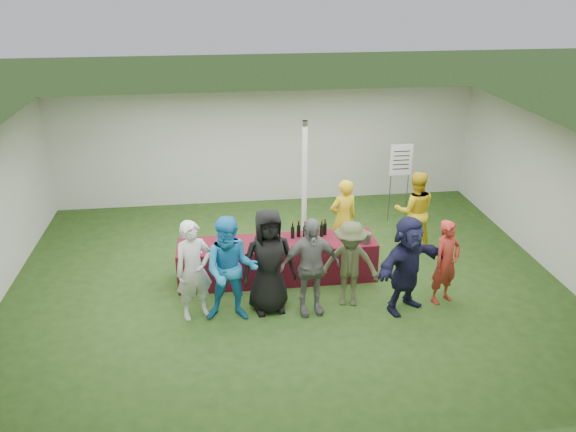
{
  "coord_description": "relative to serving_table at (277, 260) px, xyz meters",
  "views": [
    {
      "loc": [
        -1.12,
        -8.88,
        5.29
      ],
      "look_at": [
        0.05,
        0.16,
        1.25
      ],
      "focal_mm": 35.0,
      "sensor_mm": 36.0,
      "label": 1
    }
  ],
  "objects": [
    {
      "name": "dump_bucket",
      "position": [
        1.57,
        -0.22,
        0.46
      ],
      "size": [
        0.21,
        0.21,
        0.18
      ],
      "primitive_type": "cylinder",
      "color": "slate",
      "rests_on": "serving_table"
    },
    {
      "name": "customer_3",
      "position": [
        0.41,
        -1.17,
        0.48
      ],
      "size": [
        1.04,
        0.52,
        1.71
      ],
      "primitive_type": "imported",
      "rotation": [
        0.0,
        0.0,
        0.11
      ],
      "color": "slate",
      "rests_on": "ground"
    },
    {
      "name": "customer_0",
      "position": [
        -1.46,
        -1.06,
        0.48
      ],
      "size": [
        0.73,
        0.61,
        1.71
      ],
      "primitive_type": "imported",
      "rotation": [
        0.0,
        0.0,
        0.38
      ],
      "color": "silver",
      "rests_on": "ground"
    },
    {
      "name": "serving_table",
      "position": [
        0.0,
        0.0,
        0.0
      ],
      "size": [
        3.6,
        0.8,
        0.75
      ],
      "primitive_type": "cube",
      "color": "maroon",
      "rests_on": "ground"
    },
    {
      "name": "staff_back",
      "position": [
        2.87,
        0.86,
        0.46
      ],
      "size": [
        0.89,
        0.74,
        1.66
      ],
      "primitive_type": "imported",
      "rotation": [
        0.0,
        0.0,
        2.99
      ],
      "color": "gold",
      "rests_on": "ground"
    },
    {
      "name": "wine_glasses",
      "position": [
        -0.41,
        -0.26,
        0.49
      ],
      "size": [
        2.68,
        0.17,
        0.16
      ],
      "color": "silver",
      "rests_on": "serving_table"
    },
    {
      "name": "wine_bottles",
      "position": [
        0.62,
        0.14,
        0.5
      ],
      "size": [
        0.68,
        0.15,
        0.32
      ],
      "color": "black",
      "rests_on": "serving_table"
    },
    {
      "name": "customer_2",
      "position": [
        -0.25,
        -1.01,
        0.53
      ],
      "size": [
        0.96,
        0.69,
        1.82
      ],
      "primitive_type": "imported",
      "rotation": [
        0.0,
        0.0,
        0.14
      ],
      "color": "black",
      "rests_on": "ground"
    },
    {
      "name": "customer_4",
      "position": [
        1.11,
        -1.02,
        0.39
      ],
      "size": [
        1.11,
        0.81,
        1.53
      ],
      "primitive_type": "imported",
      "rotation": [
        0.0,
        0.0,
        -0.27
      ],
      "color": "#43492B",
      "rests_on": "ground"
    },
    {
      "name": "customer_6",
      "position": [
        2.74,
        -1.13,
        0.38
      ],
      "size": [
        0.65,
        0.55,
        1.5
      ],
      "primitive_type": "imported",
      "rotation": [
        0.0,
        0.0,
        0.43
      ],
      "color": "#A62C21",
      "rests_on": "ground"
    },
    {
      "name": "ground",
      "position": [
        0.15,
        -0.16,
        -0.38
      ],
      "size": [
        60.0,
        60.0,
        0.0
      ],
      "primitive_type": "plane",
      "color": "#284719",
      "rests_on": "ground"
    },
    {
      "name": "bar_towel",
      "position": [
        1.57,
        0.05,
        0.39
      ],
      "size": [
        0.25,
        0.18,
        0.03
      ],
      "primitive_type": "cube",
      "color": "white",
      "rests_on": "serving_table"
    },
    {
      "name": "staff_pourer",
      "position": [
        1.38,
        0.73,
        0.43
      ],
      "size": [
        0.67,
        0.53,
        1.61
      ],
      "primitive_type": "imported",
      "rotation": [
        0.0,
        0.0,
        3.42
      ],
      "color": "gold",
      "rests_on": "ground"
    },
    {
      "name": "wine_list_sign",
      "position": [
        2.98,
        2.24,
        0.94
      ],
      "size": [
        0.5,
        0.03,
        1.8
      ],
      "color": "slate",
      "rests_on": "ground"
    },
    {
      "name": "customer_5",
      "position": [
        2.0,
        -1.29,
        0.47
      ],
      "size": [
        1.61,
        1.19,
        1.69
      ],
      "primitive_type": "imported",
      "rotation": [
        0.0,
        0.0,
        0.51
      ],
      "color": "#191939",
      "rests_on": "ground"
    },
    {
      "name": "water_bottle",
      "position": [
        0.05,
        0.08,
        0.48
      ],
      "size": [
        0.07,
        0.07,
        0.23
      ],
      "color": "silver",
      "rests_on": "serving_table"
    },
    {
      "name": "tent",
      "position": [
        0.65,
        1.04,
        0.98
      ],
      "size": [
        10.0,
        10.0,
        10.0
      ],
      "color": "white",
      "rests_on": "ground"
    },
    {
      "name": "customer_1",
      "position": [
        -0.87,
        -1.21,
        0.53
      ],
      "size": [
        0.95,
        0.78,
        1.8
      ],
      "primitive_type": "imported",
      "rotation": [
        0.0,
        0.0,
        -0.11
      ],
      "color": "#1E82C7",
      "rests_on": "ground"
    }
  ]
}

